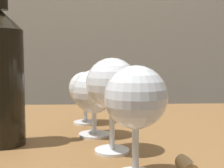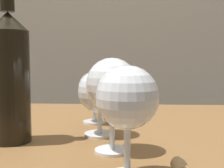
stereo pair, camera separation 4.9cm
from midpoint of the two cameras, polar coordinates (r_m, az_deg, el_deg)
The scene contains 6 objects.
wine_glass_cabernet at distance 0.38m, azimuth 0.95°, elevation -2.99°, with size 0.08×0.08×0.15m.
wine_glass_port at distance 0.49m, azimuth -2.86°, elevation -0.44°, with size 0.09×0.09×0.16m.
wine_glass_pinot at distance 0.60m, azimuth -5.79°, elevation -1.76°, with size 0.09×0.09×0.14m.
wine_glass_chardonnay at distance 0.72m, azimuth -7.16°, elevation -0.88°, with size 0.08×0.08×0.13m.
wine_bottle at distance 0.58m, azimuth -22.64°, elevation 1.62°, with size 0.08×0.08×0.33m.
cork at distance 0.43m, azimuth 10.90°, elevation -15.40°, with size 0.02×0.02×0.04m, color tan.
Camera 1 is at (0.05, -0.64, 0.86)m, focal length 47.46 mm.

